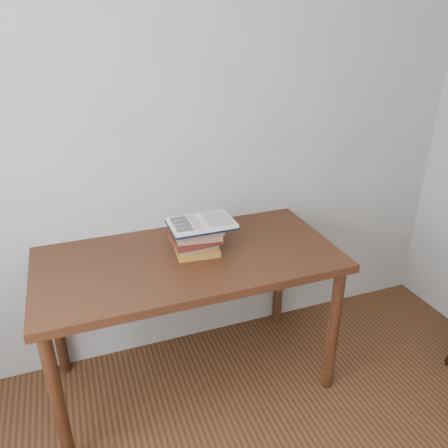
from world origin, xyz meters
name	(u,v)px	position (x,y,z in m)	size (l,w,h in m)	color
room_shell	(407,203)	(-0.08, 0.01, 1.63)	(3.54, 3.54, 2.62)	beige
desk	(189,272)	(-0.06, 1.38, 0.71)	(1.51, 0.75, 0.81)	#4D2413
book_stack	(197,240)	(-0.01, 1.39, 0.88)	(0.25, 0.19, 0.15)	#B07128
open_book	(202,223)	(0.01, 1.39, 0.97)	(0.32, 0.22, 0.03)	black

